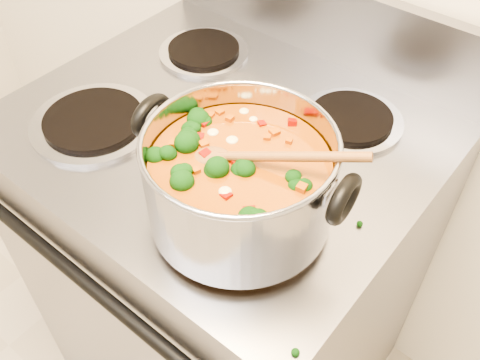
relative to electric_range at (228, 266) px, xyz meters
The scene contains 4 objects.
electric_range is the anchor object (origin of this frame).
stockpot 0.59m from the electric_range, 43.44° to the right, with size 0.33×0.27×0.16m.
wooden_spoon 0.64m from the electric_range, 41.16° to the right, with size 0.24×0.12×0.08m.
cooktop_crumbs 0.51m from the electric_range, 70.65° to the right, with size 0.16×0.31×0.01m.
Camera 1 is at (0.49, 0.60, 1.55)m, focal length 40.00 mm.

